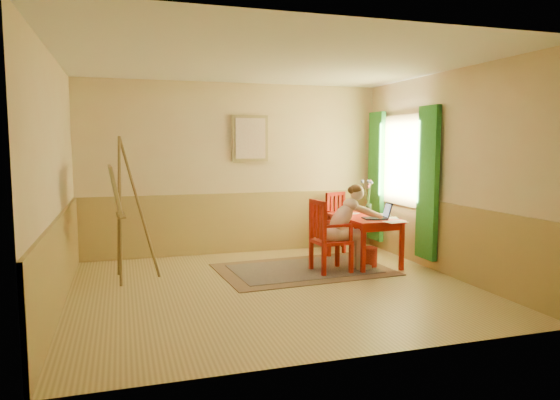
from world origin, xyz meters
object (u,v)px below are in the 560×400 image
object	(u,v)px
chair_back	(341,221)
laptop	(379,216)
table	(364,222)
easel	(118,196)
figure	(346,224)
chair_left	(328,236)

from	to	relation	value
chair_back	laptop	size ratio (longest dim) A/B	2.31
table	chair_back	world-z (taller)	chair_back
chair_back	easel	bearing A→B (deg)	-165.14
chair_back	laptop	bearing A→B (deg)	-90.21
table	easel	distance (m)	3.56
chair_back	easel	world-z (taller)	easel
easel	laptop	bearing A→B (deg)	-5.83
laptop	figure	bearing A→B (deg)	-174.36
laptop	easel	xyz separation A→B (m)	(-3.62, 0.37, 0.36)
table	figure	size ratio (longest dim) A/B	0.99
chair_back	laptop	world-z (taller)	chair_back
table	figure	distance (m)	0.56
table	laptop	size ratio (longest dim) A/B	2.89
laptop	easel	size ratio (longest dim) A/B	0.22
figure	easel	xyz separation A→B (m)	(-3.08, 0.42, 0.45)
chair_left	figure	distance (m)	0.34
chair_left	laptop	bearing A→B (deg)	4.54
figure	laptop	world-z (taller)	figure
chair_back	easel	xyz separation A→B (m)	(-3.62, -0.96, 0.64)
chair_left	easel	xyz separation A→B (m)	(-2.79, 0.44, 0.62)
chair_back	figure	size ratio (longest dim) A/B	0.79
chair_left	chair_back	size ratio (longest dim) A/B	1.05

